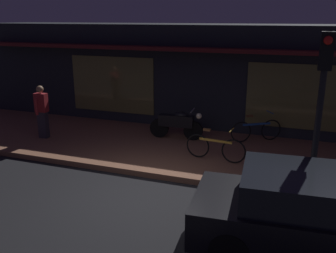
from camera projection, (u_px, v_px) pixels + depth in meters
ground_plane at (138, 197)px, 8.26m from camera, size 60.00×60.00×0.00m
sidewalk_slab at (180, 150)px, 10.95m from camera, size 18.00×4.00×0.15m
storefront_building at (209, 75)px, 13.51m from camera, size 18.00×3.30×3.60m
motorcycle at (177, 123)px, 11.60m from camera, size 1.70×0.55×0.97m
bicycle_parked at (256, 130)px, 11.39m from camera, size 1.42×0.93×0.91m
bicycle_extra at (215, 147)px, 9.88m from camera, size 1.66×0.42×0.91m
person_photographer at (42, 111)px, 11.59m from camera, size 0.39×0.61×1.67m
traffic_light_pole at (322, 93)px, 7.02m from camera, size 0.24×0.33×3.60m
parked_car_near at (314, 215)px, 6.15m from camera, size 4.22×2.06×1.42m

